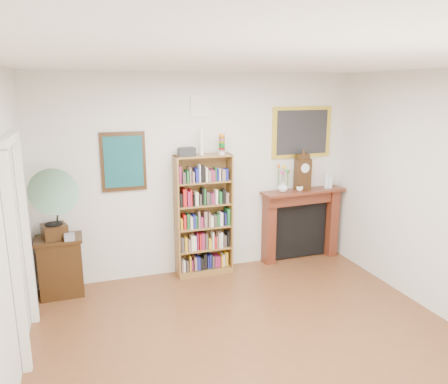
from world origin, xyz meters
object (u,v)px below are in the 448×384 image
cd_stack (70,237)px  bottle_right (330,182)px  mantel_clock (303,173)px  teacup (300,189)px  fireplace (300,218)px  side_cabinet (61,266)px  gramophone (51,200)px  flower_vase (283,187)px  bookshelf (204,209)px  bottle_left (327,180)px

cd_stack → bottle_right: 3.80m
mantel_clock → teacup: mantel_clock is taller
fireplace → teacup: (-0.09, -0.10, 0.50)m
side_cabinet → gramophone: (-0.04, -0.14, 0.90)m
bottle_right → flower_vase: bearing=180.0°
teacup → bottle_right: 0.55m
teacup → fireplace: bearing=48.8°
bookshelf → mantel_clock: (1.55, 0.04, 0.41)m
bottle_left → bottle_right: bottle_left is taller
cd_stack → teacup: bearing=2.9°
mantel_clock → fireplace: bearing=75.2°
mantel_clock → bottle_right: bearing=-7.1°
cd_stack → bottle_left: 3.75m
fireplace → gramophone: 3.57m
teacup → side_cabinet: bearing=-179.6°
mantel_clock → cd_stack: bearing=-177.1°
mantel_clock → bottle_right: 0.48m
side_cabinet → teacup: bearing=-0.1°
fireplace → bottle_left: 0.70m
flower_vase → bottle_left: size_ratio=0.65×
fireplace → teacup: bearing=-134.5°
mantel_clock → gramophone: bearing=-177.2°
flower_vase → bottle_left: bottle_left is taller
fireplace → teacup: teacup is taller
bookshelf → bottle_left: bookshelf is taller
gramophone → flower_vase: (3.15, 0.20, -0.11)m
bookshelf → mantel_clock: bearing=1.8°
cd_stack → bottle_left: bearing=3.4°
gramophone → teacup: gramophone is taller
fireplace → bookshelf: bearing=179.0°
bookshelf → cd_stack: bookshelf is taller
fireplace → mantel_clock: 0.72m
mantel_clock → bottle_left: (0.40, -0.02, -0.14)m
side_cabinet → bottle_right: bottle_right is taller
gramophone → teacup: 3.42m
bookshelf → fireplace: (1.55, 0.06, -0.31)m
teacup → bottle_right: bearing=3.9°
bottle_left → bottle_right: 0.06m
gramophone → bottle_left: size_ratio=3.84×
fireplace → flower_vase: flower_vase is taller
cd_stack → mantel_clock: (3.32, 0.24, 0.55)m
flower_vase → mantel_clock: bearing=7.6°
flower_vase → bottle_right: 0.80m
side_cabinet → flower_vase: 3.22m
side_cabinet → bottle_right: bearing=0.4°
bottle_left → cd_stack: bearing=-176.6°
teacup → bottle_left: 0.50m
mantel_clock → side_cabinet: bearing=-179.5°
gramophone → bottle_left: gramophone is taller
side_cabinet → cd_stack: 0.47m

